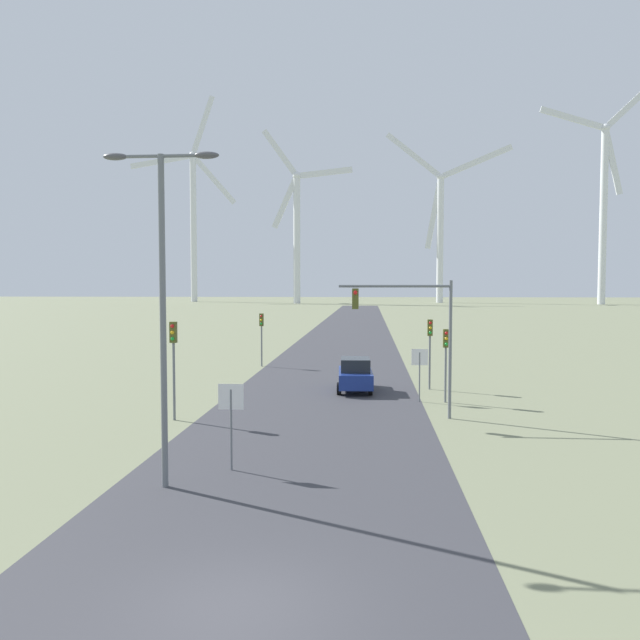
% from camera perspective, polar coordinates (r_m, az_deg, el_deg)
% --- Properties ---
extents(ground_plane, '(600.00, 600.00, 0.00)m').
position_cam_1_polar(ground_plane, '(12.38, -7.68, -24.72)').
color(ground_plane, '#757A5B').
extents(road_surface, '(10.00, 240.00, 0.01)m').
position_cam_1_polar(road_surface, '(59.03, 2.16, -2.44)').
color(road_surface, '#38383D').
rests_on(road_surface, ground).
extents(streetlamp, '(3.31, 0.32, 9.50)m').
position_cam_1_polar(streetlamp, '(18.18, -14.21, 3.78)').
color(streetlamp, slate).
rests_on(streetlamp, ground).
extents(stop_sign_near, '(0.81, 0.07, 2.73)m').
position_cam_1_polar(stop_sign_near, '(19.82, -8.13, -8.14)').
color(stop_sign_near, slate).
rests_on(stop_sign_near, ground).
extents(stop_sign_far, '(0.81, 0.07, 2.64)m').
position_cam_1_polar(stop_sign_far, '(31.37, 9.10, -4.07)').
color(stop_sign_far, slate).
rests_on(stop_sign_far, ground).
extents(traffic_light_post_near_left, '(0.28, 0.33, 4.24)m').
position_cam_1_polar(traffic_light_post_near_left, '(27.36, -13.25, -2.54)').
color(traffic_light_post_near_left, slate).
rests_on(traffic_light_post_near_left, ground).
extents(traffic_light_post_near_right, '(0.28, 0.34, 3.63)m').
position_cam_1_polar(traffic_light_post_near_right, '(31.35, 11.43, -2.59)').
color(traffic_light_post_near_right, slate).
rests_on(traffic_light_post_near_right, ground).
extents(traffic_light_post_mid_left, '(0.28, 0.33, 3.79)m').
position_cam_1_polar(traffic_light_post_mid_left, '(44.61, -5.37, -0.69)').
color(traffic_light_post_mid_left, slate).
rests_on(traffic_light_post_mid_left, ground).
extents(traffic_light_post_mid_right, '(0.28, 0.34, 3.90)m').
position_cam_1_polar(traffic_light_post_mid_right, '(35.08, 10.02, -1.66)').
color(traffic_light_post_mid_right, slate).
rests_on(traffic_light_post_mid_right, ground).
extents(traffic_light_mast_overhead, '(4.90, 0.35, 6.01)m').
position_cam_1_polar(traffic_light_mast_overhead, '(27.28, 8.30, 0.05)').
color(traffic_light_mast_overhead, slate).
rests_on(traffic_light_mast_overhead, ground).
extents(car_approaching, '(1.98, 4.18, 1.83)m').
position_cam_1_polar(car_approaching, '(34.29, 3.24, -5.00)').
color(car_approaching, navy).
rests_on(car_approaching, ground).
extents(wind_turbine_far_left, '(36.16, 6.95, 72.52)m').
position_cam_1_polar(wind_turbine_far_left, '(228.23, -11.50, 9.64)').
color(wind_turbine_far_left, silver).
rests_on(wind_turbine_far_left, ground).
extents(wind_turbine_left, '(28.86, 2.60, 55.32)m').
position_cam_1_polar(wind_turbine_left, '(200.70, -2.13, 8.72)').
color(wind_turbine_left, silver).
rests_on(wind_turbine_left, ground).
extents(wind_turbine_center, '(40.17, 12.58, 57.96)m').
position_cam_1_polar(wind_turbine_center, '(214.12, 10.94, 8.77)').
color(wind_turbine_center, silver).
rests_on(wind_turbine_center, ground).
extents(wind_turbine_right, '(35.09, 2.60, 67.73)m').
position_cam_1_polar(wind_turbine_right, '(210.56, 24.51, 10.13)').
color(wind_turbine_right, silver).
rests_on(wind_turbine_right, ground).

